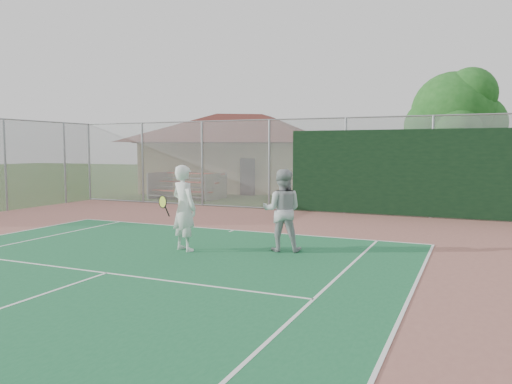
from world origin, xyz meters
TOP-DOWN VIEW (x-y plane):
  - back_fence at (2.11, 16.98)m, footprint 20.08×0.11m
  - side_fence_left at (-10.00, 12.50)m, footprint 0.08×9.00m
  - clubhouse at (-6.04, 25.62)m, footprint 13.91×11.61m
  - bleachers at (-6.28, 19.47)m, footprint 3.36×2.09m
  - tree at (5.51, 21.65)m, footprint 4.08×3.86m
  - player_white_front at (0.23, 8.82)m, footprint 0.97×0.74m
  - player_grey_back at (2.32, 9.71)m, footprint 1.08×0.94m

SIDE VIEW (x-z plane):
  - bleachers at x=-6.28m, z-range 0.04..1.26m
  - player_grey_back at x=2.32m, z-range 0.00..1.89m
  - player_white_front at x=0.23m, z-range 0.00..1.99m
  - back_fence at x=2.11m, z-range -0.09..3.43m
  - side_fence_left at x=-10.00m, z-range 0.00..3.50m
  - clubhouse at x=-6.04m, z-range 0.04..5.17m
  - tree at x=5.51m, z-range 0.89..6.58m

